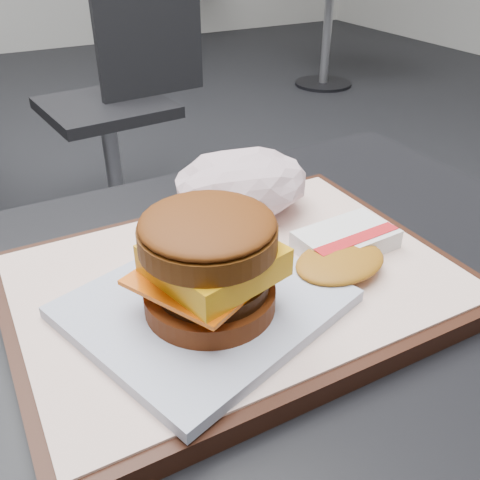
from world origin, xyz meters
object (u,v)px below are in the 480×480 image
(hash_brown, at_px, (343,249))
(serving_tray, at_px, (236,284))
(breakfast_sandwich, at_px, (208,273))
(neighbor_chair, at_px, (122,91))
(crumpled_wrapper, at_px, (243,184))
(customer_table, at_px, (236,468))

(hash_brown, bearing_deg, serving_tray, 165.81)
(breakfast_sandwich, relative_size, hash_brown, 1.90)
(breakfast_sandwich, height_order, hash_brown, breakfast_sandwich)
(serving_tray, height_order, neighbor_chair, neighbor_chair)
(breakfast_sandwich, xyz_separation_m, neighbor_chair, (0.41, 1.59, -0.32))
(hash_brown, xyz_separation_m, crumpled_wrapper, (-0.04, 0.12, 0.02))
(breakfast_sandwich, distance_m, neighbor_chair, 1.67)
(crumpled_wrapper, distance_m, neighbor_chair, 1.52)
(breakfast_sandwich, xyz_separation_m, crumpled_wrapper, (0.10, 0.14, -0.01))
(customer_table, xyz_separation_m, breakfast_sandwich, (-0.02, 0.00, 0.24))
(serving_tray, xyz_separation_m, breakfast_sandwich, (-0.04, -0.04, 0.05))
(customer_table, bearing_deg, neighbor_chair, 76.41)
(customer_table, relative_size, breakfast_sandwich, 3.43)
(customer_table, relative_size, serving_tray, 2.11)
(breakfast_sandwich, distance_m, crumpled_wrapper, 0.17)
(serving_tray, xyz_separation_m, neighbor_chair, (0.36, 1.55, -0.27))
(customer_table, height_order, crumpled_wrapper, crumpled_wrapper)
(hash_brown, bearing_deg, crumpled_wrapper, 106.52)
(breakfast_sandwich, bearing_deg, hash_brown, 5.21)
(serving_tray, distance_m, crumpled_wrapper, 0.12)
(serving_tray, height_order, hash_brown, hash_brown)
(neighbor_chair, bearing_deg, hash_brown, -99.59)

